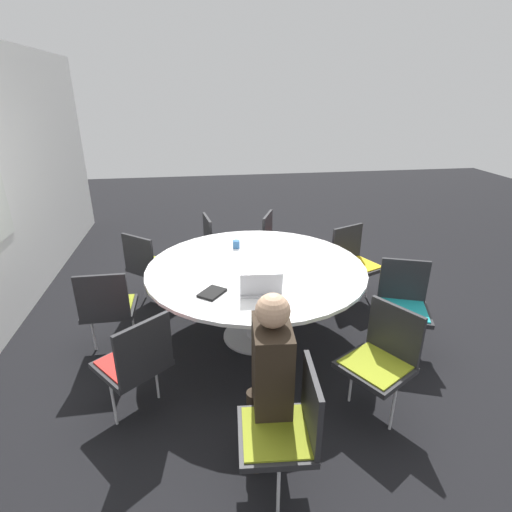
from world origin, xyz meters
TOP-DOWN VIEW (x-y plane):
  - ground_plane at (0.00, 0.00)m, footprint 16.00×16.00m
  - conference_table at (0.00, 0.00)m, footprint 1.98×1.98m
  - chair_0 at (-1.62, 0.07)m, footprint 0.47×0.45m
  - chair_1 at (-1.10, -0.73)m, footprint 0.59×0.59m
  - chair_2 at (-0.39, -1.26)m, footprint 0.55×0.56m
  - chair_3 at (0.59, -1.19)m, footprint 0.56×0.57m
  - chair_4 at (1.24, -0.45)m, footprint 0.57×0.56m
  - chair_5 at (1.29, 0.27)m, footprint 0.50×0.48m
  - chair_6 at (0.80, 1.05)m, footprint 0.60×0.61m
  - chair_7 at (-0.07, 1.32)m, footprint 0.42×0.44m
  - chair_8 at (-0.89, 0.98)m, footprint 0.60×0.61m
  - person_0 at (-1.37, 0.13)m, footprint 0.38×0.28m
  - laptop at (-0.55, 0.04)m, footprint 0.25×0.34m
  - spiral_notebook at (-0.48, 0.42)m, footprint 0.26×0.25m
  - coffee_cup at (0.48, 0.13)m, footprint 0.07×0.07m
  - handbag at (0.06, -1.54)m, footprint 0.36×0.16m

SIDE VIEW (x-z plane):
  - ground_plane at x=0.00m, z-range 0.00..0.00m
  - handbag at x=0.06m, z-range 0.00..0.28m
  - chair_0 at x=-1.62m, z-range 0.08..0.92m
  - chair_1 at x=-1.10m, z-range 0.08..0.92m
  - chair_2 at x=-0.39m, z-range 0.08..0.92m
  - chair_3 at x=0.59m, z-range 0.08..0.92m
  - chair_4 at x=1.24m, z-range 0.08..0.92m
  - chair_5 at x=1.29m, z-range 0.08..0.92m
  - chair_6 at x=0.80m, z-range 0.08..0.92m
  - chair_7 at x=-0.07m, z-range 0.08..0.92m
  - chair_8 at x=-0.89m, z-range 0.08..0.92m
  - conference_table at x=0.00m, z-range 0.26..1.01m
  - person_0 at x=-1.37m, z-range 0.10..1.30m
  - spiral_notebook at x=-0.48m, z-range 0.75..0.77m
  - coffee_cup at x=0.48m, z-range 0.75..0.83m
  - laptop at x=-0.55m, z-range 0.70..0.91m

